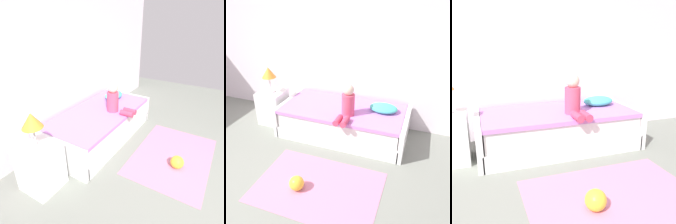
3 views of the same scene
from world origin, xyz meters
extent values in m
plane|color=gray|center=(0.00, 0.00, 0.00)|extent=(9.20, 9.20, 0.00)
cube|color=white|center=(0.00, 2.60, 1.45)|extent=(7.20, 0.10, 2.90)
cube|color=white|center=(0.69, 2.00, 0.10)|extent=(2.00, 1.00, 0.20)
cube|color=white|center=(0.69, 2.00, 0.33)|extent=(1.94, 0.94, 0.25)
cube|color=#C67FD1|center=(0.69, 2.00, 0.47)|extent=(1.98, 0.98, 0.05)
cube|color=white|center=(-0.33, 2.00, 0.25)|extent=(0.07, 1.00, 0.50)
cube|color=white|center=(1.71, 2.00, 0.25)|extent=(0.07, 1.00, 0.50)
cube|color=white|center=(-0.66, 1.96, 0.30)|extent=(0.44, 0.44, 0.60)
cylinder|color=silver|center=(-0.66, 1.96, 0.61)|extent=(0.15, 0.15, 0.03)
cylinder|color=silver|center=(-0.66, 1.96, 0.75)|extent=(0.02, 0.02, 0.24)
cone|color=#F29E33|center=(-0.66, 1.96, 0.96)|extent=(0.24, 0.24, 0.18)
cylinder|color=#E04C6B|center=(0.83, 1.82, 0.67)|extent=(0.20, 0.20, 0.34)
sphere|color=beige|center=(0.83, 1.82, 0.92)|extent=(0.17, 0.17, 0.17)
cylinder|color=#D83F60|center=(0.78, 1.52, 0.55)|extent=(0.09, 0.22, 0.09)
cylinder|color=#D83F60|center=(0.89, 1.52, 0.55)|extent=(0.09, 0.22, 0.09)
ellipsoid|color=#4CCCBC|center=(1.33, 2.10, 0.56)|extent=(0.44, 0.30, 0.13)
sphere|color=yellow|center=(0.57, 0.58, 0.09)|extent=(0.19, 0.19, 0.19)
cube|color=pink|center=(0.80, 0.70, 0.00)|extent=(1.60, 1.10, 0.01)
camera|label=1|loc=(-1.81, 0.23, 1.99)|focal=31.52mm
camera|label=2|loc=(1.87, -1.43, 2.37)|focal=39.84mm
camera|label=3|loc=(-0.30, -1.10, 1.39)|focal=40.74mm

